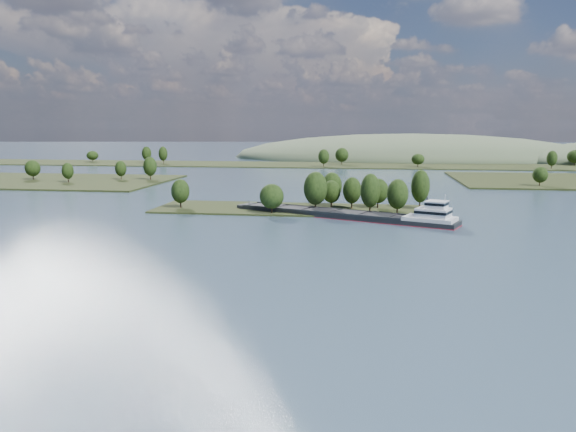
# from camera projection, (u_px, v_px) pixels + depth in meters

# --- Properties ---
(ground) EXTENTS (1800.00, 1800.00, 0.00)m
(ground) POSITION_uv_depth(u_px,v_px,m) (268.00, 246.00, 136.75)
(ground) COLOR #34475A
(ground) RESTS_ON ground
(tree_island) EXTENTS (100.00, 31.13, 14.80)m
(tree_island) POSITION_uv_depth(u_px,v_px,m) (320.00, 199.00, 192.69)
(tree_island) COLOR black
(tree_island) RESTS_ON ground
(back_shoreline) EXTENTS (900.00, 60.00, 14.10)m
(back_shoreline) POSITION_uv_depth(u_px,v_px,m) (348.00, 165.00, 408.75)
(back_shoreline) COLOR black
(back_shoreline) RESTS_ON ground
(hill_west) EXTENTS (320.00, 160.00, 44.00)m
(hill_west) POSITION_uv_depth(u_px,v_px,m) (410.00, 158.00, 499.44)
(hill_west) COLOR #47563B
(hill_west) RESTS_ON ground
(cargo_barge) EXTENTS (72.95, 36.72, 10.17)m
(cargo_barge) POSITION_uv_depth(u_px,v_px,m) (356.00, 215.00, 177.24)
(cargo_barge) COLOR black
(cargo_barge) RESTS_ON ground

